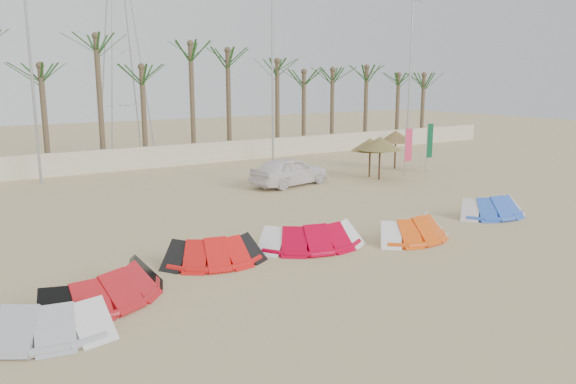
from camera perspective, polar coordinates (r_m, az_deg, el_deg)
ground at (r=16.14m, az=11.87°, el=-8.11°), size 120.00×120.00×0.00m
boundary_wall at (r=34.73m, az=-14.64°, el=3.37°), size 60.00×0.30×1.30m
palm_line at (r=36.06m, az=-14.88°, el=12.89°), size 52.00×4.00×7.70m
lamp_b at (r=31.03m, az=-24.58°, el=11.27°), size 1.25×0.14×11.00m
lamp_c at (r=36.01m, az=-1.54°, el=12.18°), size 1.25×0.14×11.00m
lamp_d at (r=43.53m, az=12.32°, el=11.81°), size 1.25×0.14×11.00m
pylon at (r=40.78m, az=-15.99°, el=3.54°), size 3.00×3.00×14.00m
kite_grey at (r=13.38m, az=-25.17°, el=-11.28°), size 3.93×2.96×0.90m
kite_red_left at (r=14.63m, az=-18.38°, el=-8.81°), size 3.90×2.72×0.90m
kite_red_mid at (r=16.75m, az=-7.93°, el=-5.74°), size 3.22×2.10×0.90m
kite_red_right at (r=18.13m, az=1.88°, el=-4.28°), size 3.72×2.25×0.90m
kite_orange at (r=19.40m, az=12.22°, el=-3.49°), size 3.04×1.66×0.90m
kite_blue at (r=23.48m, az=19.64°, el=-1.30°), size 3.17×1.96×0.90m
parasol_left at (r=30.20m, az=9.34°, el=4.91°), size 2.32×2.32×2.31m
parasol_mid at (r=30.94m, az=8.35°, el=4.79°), size 2.07×2.07×2.15m
parasol_right at (r=34.04m, az=10.90°, el=5.57°), size 2.04×2.04×2.30m
flag_pink at (r=31.76m, az=12.01°, el=4.56°), size 0.44×0.14×2.77m
flag_green at (r=33.00m, az=14.13°, el=4.93°), size 0.45×0.05×2.97m
car at (r=28.32m, az=0.16°, el=2.14°), size 4.56×2.51×1.47m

